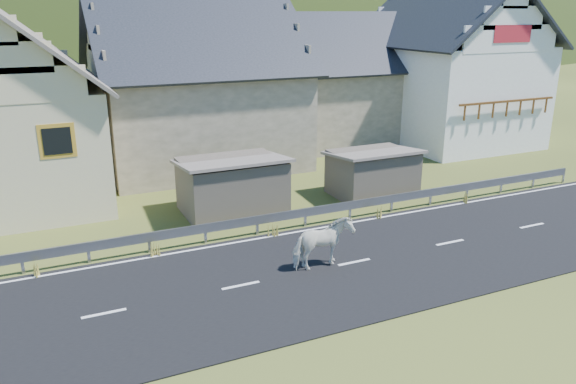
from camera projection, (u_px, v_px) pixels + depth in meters
name	position (u px, v px, depth m)	size (l,w,h in m)	color
ground	(354.00, 263.00, 18.62)	(160.00, 160.00, 0.00)	#373F19
road	(354.00, 263.00, 18.62)	(60.00, 7.00, 0.04)	black
lane_markings	(354.00, 262.00, 18.61)	(60.00, 6.60, 0.01)	silver
guardrail	(305.00, 213.00, 21.64)	(28.10, 0.09, 0.75)	#93969B
shed_left	(232.00, 186.00, 23.12)	(4.30, 3.30, 2.40)	brown
shed_right	(372.00, 173.00, 25.29)	(3.80, 2.90, 2.20)	brown
house_cream	(7.00, 101.00, 23.72)	(7.80, 9.80, 8.30)	beige
house_stone_a	(195.00, 77.00, 29.79)	(10.80, 9.80, 8.90)	tan
house_stone_b	(340.00, 73.00, 35.59)	(9.80, 8.80, 8.10)	tan
house_white	(448.00, 60.00, 35.10)	(8.80, 10.80, 9.70)	white
mountain	(80.00, 101.00, 182.56)	(440.00, 280.00, 260.00)	#1E3012
horse	(323.00, 244.00, 17.99)	(1.97, 0.90, 1.67)	silver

